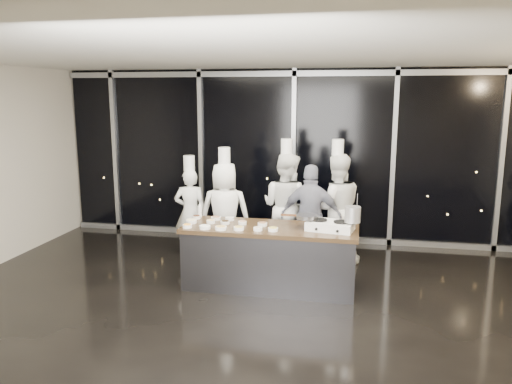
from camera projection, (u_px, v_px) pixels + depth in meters
ground at (257, 313)px, 6.33m from camera, size 9.00×9.00×0.00m
room_shell at (272, 136)px, 5.86m from camera, size 9.02×7.02×3.21m
window_wall at (294, 156)px, 9.32m from camera, size 8.90×0.11×3.20m
demo_counter at (270, 257)px, 7.11m from camera, size 2.46×0.86×0.90m
stove at (330, 225)px, 6.83m from camera, size 0.68×0.49×0.14m
frying_pan at (306, 216)px, 6.92m from camera, size 0.53×0.34×0.05m
stock_pot at (353, 214)px, 6.69m from camera, size 0.25×0.25×0.21m
prep_bowls at (224, 224)px, 7.08m from camera, size 1.38×0.67×0.05m
squeeze_bottle at (200, 210)px, 7.55m from camera, size 0.06×0.06×0.22m
chef_far_left at (190, 211)px, 8.53m from camera, size 0.60×0.46×1.72m
chef_left at (225, 212)px, 8.07m from camera, size 0.89×0.65×1.91m
chef_center at (286, 206)px, 8.29m from camera, size 1.07×0.97×2.03m
guest at (311, 217)px, 7.88m from camera, size 0.99×0.45×1.66m
chef_right at (336, 208)px, 8.14m from camera, size 1.02×0.89×2.03m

